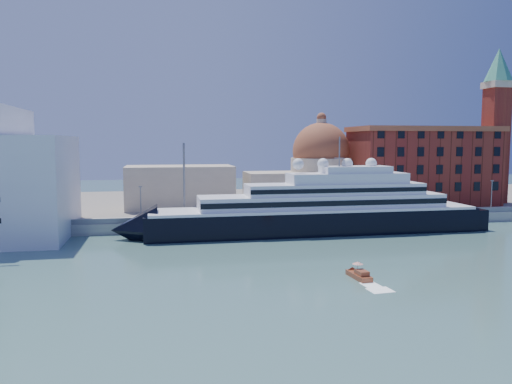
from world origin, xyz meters
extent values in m
plane|color=#325755|center=(0.00, 0.00, 0.00)|extent=(400.00, 400.00, 0.00)
cube|color=gray|center=(0.00, 34.00, 1.25)|extent=(180.00, 10.00, 2.50)
cube|color=slate|center=(0.00, 75.00, 1.00)|extent=(260.00, 72.00, 2.00)
cube|color=slate|center=(0.00, 29.50, 3.10)|extent=(180.00, 0.10, 1.20)
cube|color=black|center=(8.75, 23.00, 2.14)|extent=(75.93, 11.68, 6.33)
cone|color=black|center=(-31.16, 23.00, 2.14)|extent=(9.73, 11.68, 11.68)
cube|color=black|center=(46.72, 23.00, 1.95)|extent=(5.84, 10.71, 5.84)
cube|color=white|center=(8.75, 23.00, 5.55)|extent=(73.98, 11.88, 0.58)
cube|color=white|center=(10.70, 23.00, 7.30)|extent=(56.46, 9.73, 2.92)
cube|color=black|center=(10.70, 18.13, 7.30)|extent=(56.46, 0.15, 1.17)
cube|color=white|center=(13.62, 23.00, 10.03)|extent=(40.89, 8.76, 2.53)
cube|color=white|center=(16.54, 23.00, 12.46)|extent=(27.26, 7.79, 2.34)
cube|color=white|center=(18.48, 23.00, 14.41)|extent=(15.58, 6.81, 1.56)
cylinder|color=slate|center=(14.59, 23.00, 18.50)|extent=(0.29, 0.29, 6.81)
sphere|color=white|center=(4.86, 23.00, 15.77)|extent=(2.53, 2.53, 2.53)
sphere|color=white|center=(10.70, 23.00, 15.77)|extent=(2.53, 2.53, 2.53)
sphere|color=white|center=(16.54, 23.00, 15.77)|extent=(2.53, 2.53, 2.53)
sphere|color=white|center=(22.38, 23.00, 15.77)|extent=(2.53, 2.53, 2.53)
cube|color=white|center=(-56.14, 20.24, 1.86)|extent=(4.31, 3.16, 1.17)
cube|color=brown|center=(3.65, -15.09, 0.32)|extent=(2.26, 5.63, 0.92)
cube|color=brown|center=(3.73, -16.01, 1.10)|extent=(1.64, 2.40, 0.73)
cylinder|color=slate|center=(3.62, -14.63, 1.47)|extent=(0.05, 0.05, 1.47)
cone|color=red|center=(3.62, -14.63, 2.29)|extent=(1.65, 1.65, 0.37)
cube|color=maroon|center=(52.00, 52.00, 13.00)|extent=(42.00, 18.00, 22.00)
cube|color=brown|center=(52.00, 52.00, 24.50)|extent=(43.00, 19.00, 1.50)
cube|color=maroon|center=(76.00, 52.00, 19.50)|extent=(6.00, 6.00, 35.00)
cube|color=beige|center=(76.00, 52.00, 38.00)|extent=(7.00, 7.00, 2.00)
cone|color=#439476|center=(76.00, 52.00, 44.00)|extent=(8.40, 8.40, 10.00)
cylinder|color=beige|center=(22.00, 58.00, 9.00)|extent=(18.00, 18.00, 14.00)
sphere|color=brown|center=(22.00, 58.00, 18.00)|extent=(17.00, 17.00, 17.00)
cylinder|color=beige|center=(22.00, 58.00, 26.00)|extent=(3.00, 3.00, 3.00)
cube|color=beige|center=(8.00, 56.00, 7.00)|extent=(18.00, 14.00, 10.00)
cube|color=beige|center=(-20.00, 58.00, 8.00)|extent=(30.00, 16.00, 12.00)
cylinder|color=slate|center=(-30.00, 31.00, 6.50)|extent=(0.24, 0.24, 8.00)
cube|color=slate|center=(-30.00, 31.00, 10.60)|extent=(0.80, 0.30, 0.25)
cylinder|color=slate|center=(0.00, 31.00, 6.50)|extent=(0.24, 0.24, 8.00)
cube|color=slate|center=(0.00, 31.00, 10.60)|extent=(0.80, 0.30, 0.25)
cylinder|color=slate|center=(30.00, 31.00, 6.50)|extent=(0.24, 0.24, 8.00)
cube|color=slate|center=(30.00, 31.00, 10.60)|extent=(0.80, 0.30, 0.25)
cylinder|color=slate|center=(60.00, 31.00, 6.50)|extent=(0.24, 0.24, 8.00)
cube|color=slate|center=(60.00, 31.00, 10.60)|extent=(0.80, 0.30, 0.25)
cylinder|color=slate|center=(-20.00, 33.00, 11.50)|extent=(0.50, 0.50, 18.00)
camera|label=1|loc=(-26.10, -84.77, 20.60)|focal=35.00mm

